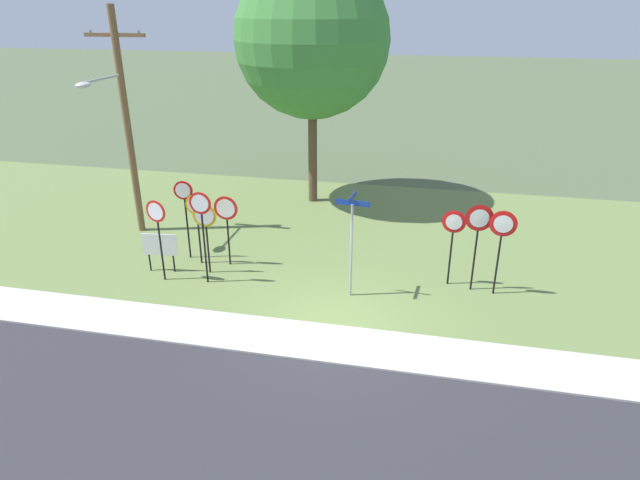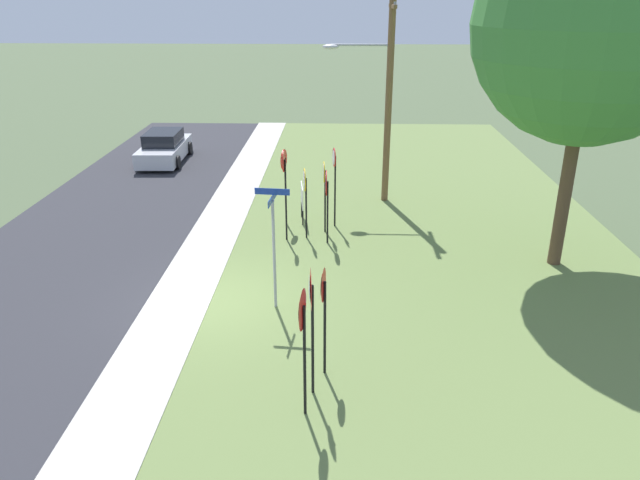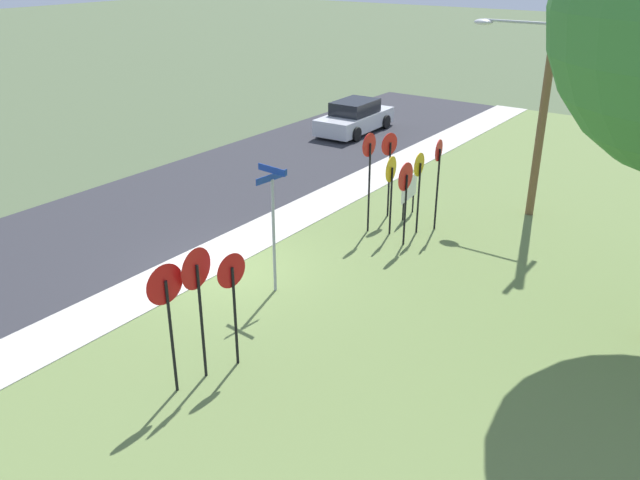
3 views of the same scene
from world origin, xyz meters
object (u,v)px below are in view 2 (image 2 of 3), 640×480
Objects in this scene: oak_tree_left at (593,26)px; parked_hatchback_near at (164,148)px; utility_pole at (384,86)px; stop_sign_far_right at (284,171)px; yield_sign_near_right at (311,302)px; stop_sign_near_left at (327,191)px; stop_sign_near_right at (334,172)px; stop_sign_far_left at (305,188)px; stop_sign_far_center at (284,177)px; notice_board at (302,197)px; street_name_post at (274,239)px; stop_sign_center_tall at (324,182)px; yield_sign_near_left at (323,297)px; yield_sign_far_left at (302,323)px.

oak_tree_left is 2.21× the size of parked_hatchback_near.
utility_pole is at bearing 59.17° from parked_hatchback_near.
yield_sign_near_right reaches higher than stop_sign_far_right.
stop_sign_near_left is at bearing -24.19° from utility_pole.
stop_sign_far_right is at bearing -102.61° from stop_sign_near_right.
stop_sign_far_left is 5.24m from utility_pole.
stop_sign_near_left reaches higher than parked_hatchback_near.
stop_sign_far_right is 0.33× the size of utility_pole.
notice_board is at bearing 166.27° from stop_sign_far_center.
stop_sign_far_center reaches higher than parked_hatchback_near.
notice_board is at bearing 39.89° from parked_hatchback_near.
street_name_post is at bearing 13.75° from stop_sign_far_right.
notice_board is 9.81m from oak_tree_left.
street_name_post reaches higher than stop_sign_far_center.
street_name_post is (4.31, 0.12, -0.23)m from stop_sign_far_center.
yield_sign_near_left reaches higher than stop_sign_center_tall.
stop_sign_far_left is 8.83m from oak_tree_left.
stop_sign_center_tall reaches higher than stop_sign_far_left.
stop_sign_near_right reaches higher than stop_sign_far_right.
stop_sign_far_left is 0.89× the size of yield_sign_far_left.
stop_sign_near_left is 0.30× the size of utility_pole.
street_name_post reaches higher than parked_hatchback_near.
yield_sign_near_right reaches higher than yield_sign_near_left.
stop_sign_far_left is (-0.41, -0.67, -0.04)m from stop_sign_near_left.
stop_sign_near_left is 0.88× the size of stop_sign_near_right.
stop_sign_far_right is 0.97× the size of yield_sign_near_right.
parked_hatchback_near is at bearing -144.38° from stop_sign_near_right.
stop_sign_near_right is 8.28m from yield_sign_near_left.
notice_board is at bearing 179.72° from yield_sign_near_right.
stop_sign_far_center reaches higher than stop_sign_near_left.
stop_sign_near_right is 8.27m from oak_tree_left.
parked_hatchback_near is (-8.53, -7.54, -1.07)m from stop_sign_center_tall.
stop_sign_far_left is 0.75m from stop_sign_far_center.
yield_sign_near_left reaches higher than parked_hatchback_near.
yield_sign_near_right is at bearing -47.02° from oak_tree_left.
stop_sign_far_right is 9.13m from yield_sign_near_right.
oak_tree_left reaches higher than stop_sign_near_right.
stop_sign_far_center is (0.18, -0.61, 0.41)m from stop_sign_far_left.
notice_board is at bearing -113.00° from oak_tree_left.
utility_pole is at bearing -139.47° from oak_tree_left.
stop_sign_near_left is at bearing -17.27° from stop_sign_near_right.
stop_sign_far_center is 7.19m from yield_sign_near_left.
stop_sign_near_left reaches higher than notice_board.
yield_sign_far_left is at bearing -8.07° from yield_sign_near_left.
stop_sign_far_right is 0.84× the size of street_name_post.
yield_sign_far_left is at bearing 18.15° from stop_sign_far_right.
stop_sign_near_right is 1.94m from stop_sign_far_center.
yield_sign_near_right is 10.15m from oak_tree_left.
stop_sign_near_left is 0.81× the size of stop_sign_far_center.
stop_sign_far_right is at bearing -155.11° from stop_sign_far_left.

